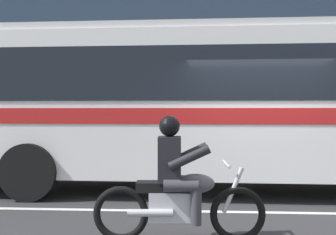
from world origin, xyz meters
The scene contains 5 objects.
ground_plane centered at (0.00, 0.00, 0.00)m, with size 60.00×60.00×0.00m, color #2B2B2D.
sidewalk_curb centered at (0.00, 5.10, 0.07)m, with size 28.00×3.80×0.15m, color #A39E93.
lane_center_stripe centered at (0.00, -0.60, 0.00)m, with size 26.60×0.14×0.01m, color silver.
transit_bus centered at (-0.16, 1.19, 1.88)m, with size 12.69×2.86×3.22m.
motorcycle_with_rider centered at (-1.30, -2.21, 0.66)m, with size 2.14×0.64×1.56m.
Camera 1 is at (-1.08, -7.53, 1.63)m, focal length 46.16 mm.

